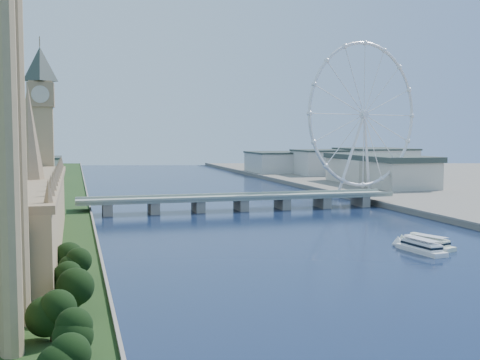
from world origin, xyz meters
name	(u,v)px	position (x,y,z in m)	size (l,w,h in m)	color
tree_row	(63,327)	(-113.00, 42.00, 9.26)	(9.02, 153.02, 21.54)	black
parliament_range	(31,214)	(-128.00, 170.00, 18.48)	(24.00, 200.00, 70.00)	tan
big_ben	(41,109)	(-128.00, 278.00, 66.57)	(20.02, 20.02, 110.00)	tan
westminster_bridge	(241,200)	(0.00, 300.00, 6.63)	(220.00, 22.00, 9.50)	gray
london_eye	(364,115)	(119.98, 355.08, 67.52)	(113.60, 39.12, 124.30)	silver
county_hall	(378,188)	(175.00, 430.00, 0.00)	(54.00, 144.00, 35.00)	beige
city_skyline	(213,165)	(39.22, 560.08, 16.96)	(505.00, 280.00, 32.00)	beige
tour_boat_near	(421,252)	(37.15, 136.16, 0.00)	(7.67, 29.99, 6.63)	white
tour_boat_far	(428,248)	(46.29, 144.55, 0.00)	(7.17, 28.14, 6.20)	white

